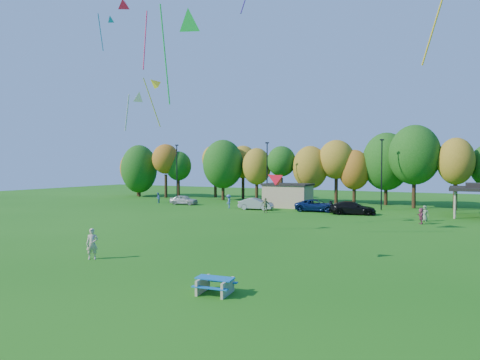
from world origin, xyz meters
The scene contains 21 objects.
ground centered at (0.00, 0.00, 0.00)m, with size 160.00×160.00×0.00m, color #19600F.
tree_line centered at (-1.03, 45.51, 5.91)m, with size 93.57×10.55×11.15m.
lamp_posts centered at (2.00, 40.00, 4.90)m, with size 64.50×0.25×9.09m.
utility_building centered at (-10.00, 38.00, 1.64)m, with size 6.30×4.30×3.25m.
picnic_table centered at (1.36, -0.53, 0.43)m, with size 1.85×1.59×0.73m.
kite_flyer centered at (-8.93, 2.06, 0.95)m, with size 0.69×0.45×1.89m, color #CBAE98.
car_a centered at (-24.90, 34.62, 0.70)m, with size 1.66×4.12×1.41m, color #B8B8B8.
car_b centered at (-12.47, 33.00, 0.74)m, with size 1.56×4.48×1.48m, color #A2A1A7.
car_c centered at (-4.82, 34.48, 0.74)m, with size 2.47×5.35×1.49m, color #0D1F50.
car_d centered at (-0.17, 33.33, 0.77)m, with size 2.16×5.30×1.54m, color black.
far_person_0 centered at (-16.48, 32.95, 0.92)m, with size 1.19×0.68×1.84m, color #4B6CA5.
far_person_1 centered at (7.64, 28.25, 0.79)m, with size 1.47×0.47×1.58m, color #893950.
far_person_2 centered at (7.79, 30.68, 0.81)m, with size 0.79×0.52×1.62m, color gray.
far_person_3 centered at (-29.83, 34.85, 0.80)m, with size 0.78×0.60×1.59m, color #48639F.
far_person_5 centered at (-9.91, 30.26, 0.91)m, with size 1.06×0.44×1.82m, color olive.
kite_1 centered at (-24.84, 20.13, 22.40)m, with size 1.43×2.49×4.27m.
kite_3 centered at (1.27, 6.33, 5.00)m, with size 1.26×1.04×1.18m.
kite_4 centered at (-14.42, 11.20, 19.28)m, with size 2.35×3.44×6.30m.
kite_6 centered at (-16.92, 18.05, 14.10)m, with size 2.12×3.03×5.37m.
kite_7 centered at (-7.27, 10.20, 16.73)m, with size 2.59×4.58×7.65m.
kite_11 centered at (-11.97, 9.84, 11.25)m, with size 2.07×1.48×3.40m.
Camera 1 is at (11.09, -16.84, 5.77)m, focal length 32.00 mm.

